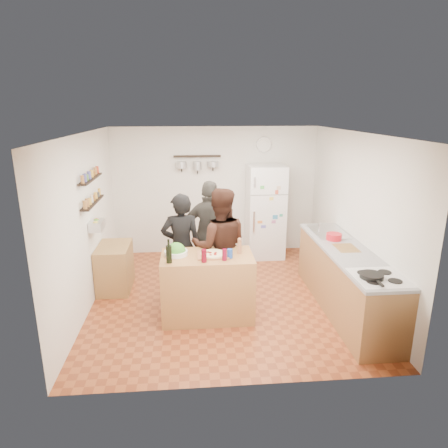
{
  "coord_description": "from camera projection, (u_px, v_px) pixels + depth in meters",
  "views": [
    {
      "loc": [
        -0.5,
        -5.66,
        2.84
      ],
      "look_at": [
        0.0,
        0.1,
        1.15
      ],
      "focal_mm": 32.0,
      "sensor_mm": 36.0,
      "label": 1
    }
  ],
  "objects": [
    {
      "name": "room_shell",
      "position": [
        222.0,
        213.0,
        6.27
      ],
      "size": [
        4.2,
        4.2,
        4.2
      ],
      "color": "brown",
      "rests_on": "ground"
    },
    {
      "name": "prep_island",
      "position": [
        207.0,
        286.0,
        5.55
      ],
      "size": [
        1.25,
        0.72,
        0.91
      ],
      "primitive_type": "cube",
      "color": "#9E6C3A",
      "rests_on": "floor"
    },
    {
      "name": "pizza_board",
      "position": [
        213.0,
        255.0,
        5.4
      ],
      "size": [
        0.42,
        0.34,
        0.02
      ],
      "primitive_type": "cube",
      "color": "#925835",
      "rests_on": "prep_island"
    },
    {
      "name": "pizza",
      "position": [
        213.0,
        254.0,
        5.4
      ],
      "size": [
        0.34,
        0.34,
        0.02
      ],
      "primitive_type": "cylinder",
      "color": "beige",
      "rests_on": "pizza_board"
    },
    {
      "name": "salad_bowl",
      "position": [
        176.0,
        253.0,
        5.42
      ],
      "size": [
        0.32,
        0.32,
        0.06
      ],
      "primitive_type": "cylinder",
      "color": "silver",
      "rests_on": "prep_island"
    },
    {
      "name": "wine_bottle",
      "position": [
        169.0,
        254.0,
        5.14
      ],
      "size": [
        0.08,
        0.08,
        0.23
      ],
      "primitive_type": "cylinder",
      "color": "black",
      "rests_on": "prep_island"
    },
    {
      "name": "wine_glass_near",
      "position": [
        204.0,
        256.0,
        5.16
      ],
      "size": [
        0.07,
        0.07,
        0.17
      ],
      "primitive_type": "cylinder",
      "color": "#540714",
      "rests_on": "prep_island"
    },
    {
      "name": "wine_glass_far",
      "position": [
        224.0,
        255.0,
        5.22
      ],
      "size": [
        0.06,
        0.06,
        0.15
      ],
      "primitive_type": "cylinder",
      "color": "#5F081E",
      "rests_on": "prep_island"
    },
    {
      "name": "pepper_mill",
      "position": [
        240.0,
        247.0,
        5.48
      ],
      "size": [
        0.05,
        0.05,
        0.18
      ],
      "primitive_type": "cylinder",
      "color": "#955E3E",
      "rests_on": "prep_island"
    },
    {
      "name": "salt_canister",
      "position": [
        230.0,
        254.0,
        5.31
      ],
      "size": [
        0.08,
        0.08,
        0.12
      ],
      "primitive_type": "cylinder",
      "color": "#1A3F94",
      "rests_on": "prep_island"
    },
    {
      "name": "person_left",
      "position": [
        181.0,
        247.0,
        6.0
      ],
      "size": [
        0.63,
        0.44,
        1.65
      ],
      "primitive_type": "imported",
      "rotation": [
        0.0,
        0.0,
        3.22
      ],
      "color": "black",
      "rests_on": "floor"
    },
    {
      "name": "person_center",
      "position": [
        220.0,
        246.0,
        5.87
      ],
      "size": [
        0.88,
        0.7,
        1.75
      ],
      "primitive_type": "imported",
      "rotation": [
        0.0,
        0.0,
        3.1
      ],
      "color": "black",
      "rests_on": "floor"
    },
    {
      "name": "person_back",
      "position": [
        211.0,
        234.0,
        6.48
      ],
      "size": [
        1.1,
        0.71,
        1.74
      ],
      "primitive_type": "imported",
      "rotation": [
        0.0,
        0.0,
        2.84
      ],
      "color": "#2E2C29",
      "rests_on": "floor"
    },
    {
      "name": "counter_run",
      "position": [
        345.0,
        280.0,
        5.74
      ],
      "size": [
        0.63,
        2.63,
        0.9
      ],
      "primitive_type": "cube",
      "color": "#9E7042",
      "rests_on": "floor"
    },
    {
      "name": "stove_top",
      "position": [
        379.0,
        278.0,
        4.7
      ],
      "size": [
        0.6,
        0.62,
        0.02
      ],
      "primitive_type": "cube",
      "color": "white",
      "rests_on": "counter_run"
    },
    {
      "name": "skillet",
      "position": [
        372.0,
        276.0,
        4.67
      ],
      "size": [
        0.27,
        0.27,
        0.05
      ],
      "primitive_type": "cylinder",
      "color": "black",
      "rests_on": "stove_top"
    },
    {
      "name": "sink",
      "position": [
        328.0,
        232.0,
        6.42
      ],
      "size": [
        0.5,
        0.8,
        0.03
      ],
      "primitive_type": "cube",
      "color": "silver",
      "rests_on": "counter_run"
    },
    {
      "name": "cutting_board",
      "position": [
        346.0,
        249.0,
        5.68
      ],
      "size": [
        0.3,
        0.4,
        0.02
      ],
      "primitive_type": "cube",
      "color": "brown",
      "rests_on": "counter_run"
    },
    {
      "name": "red_bowl",
      "position": [
        334.0,
        237.0,
        6.02
      ],
      "size": [
        0.23,
        0.23,
        0.1
      ],
      "primitive_type": "cylinder",
      "color": "red",
      "rests_on": "counter_run"
    },
    {
      "name": "fridge",
      "position": [
        265.0,
        211.0,
        7.75
      ],
      "size": [
        0.7,
        0.68,
        1.8
      ],
      "primitive_type": "cube",
      "color": "white",
      "rests_on": "floor"
    },
    {
      "name": "wall_clock",
      "position": [
        264.0,
        145.0,
        7.72
      ],
      "size": [
        0.3,
        0.03,
        0.3
      ],
      "primitive_type": "cylinder",
      "rotation": [
        1.57,
        0.0,
        0.0
      ],
      "color": "silver",
      "rests_on": "back_wall"
    },
    {
      "name": "spice_shelf_lower",
      "position": [
        93.0,
        202.0,
        5.86
      ],
      "size": [
        0.12,
        1.0,
        0.02
      ],
      "primitive_type": "cube",
      "color": "black",
      "rests_on": "left_wall"
    },
    {
      "name": "spice_shelf_upper",
      "position": [
        91.0,
        179.0,
        5.76
      ],
      "size": [
        0.12,
        1.0,
        0.02
      ],
      "primitive_type": "cube",
      "color": "black",
      "rests_on": "left_wall"
    },
    {
      "name": "produce_basket",
      "position": [
        97.0,
        225.0,
        5.96
      ],
      "size": [
        0.18,
        0.35,
        0.14
      ],
      "primitive_type": "cube",
      "color": "silver",
      "rests_on": "left_wall"
    },
    {
      "name": "side_table",
      "position": [
        115.0,
        267.0,
        6.43
      ],
      "size": [
        0.5,
        0.8,
        0.73
      ],
      "primitive_type": "cube",
      "color": "#9F7543",
      "rests_on": "floor"
    },
    {
      "name": "pot_rack",
      "position": [
        197.0,
        156.0,
        7.59
      ],
      "size": [
        0.9,
        0.04,
        0.04
      ],
      "primitive_type": "cube",
      "color": "black",
      "rests_on": "back_wall"
    }
  ]
}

